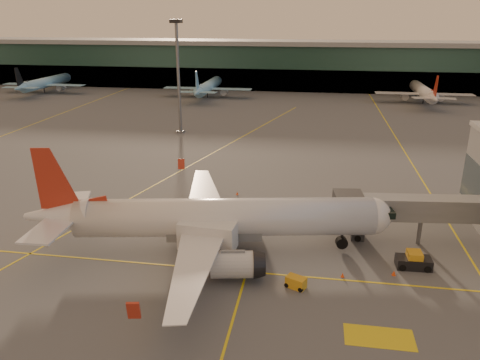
% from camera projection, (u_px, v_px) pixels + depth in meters
% --- Properties ---
extents(ground, '(600.00, 600.00, 0.00)m').
position_uv_depth(ground, '(190.00, 293.00, 47.06)').
color(ground, '#4C4F54').
rests_on(ground, ground).
extents(taxi_markings, '(100.12, 173.00, 0.01)m').
position_uv_depth(taxi_markings, '(214.00, 161.00, 89.58)').
color(taxi_markings, yellow).
rests_on(taxi_markings, ground).
extents(terminal, '(400.00, 20.00, 17.60)m').
position_uv_depth(terminal, '(287.00, 65.00, 176.12)').
color(terminal, '#19382D').
rests_on(terminal, ground).
extents(mast_west_near, '(2.40, 2.40, 25.60)m').
position_uv_depth(mast_west_near, '(178.00, 69.00, 106.58)').
color(mast_west_near, slate).
rests_on(mast_west_near, ground).
extents(distant_aircraft_row, '(350.00, 34.00, 13.00)m').
position_uv_depth(distant_aircraft_row, '(314.00, 100.00, 155.25)').
color(distant_aircraft_row, '#88C3E4').
rests_on(distant_aircraft_row, ground).
extents(main_airplane, '(42.24, 38.33, 12.80)m').
position_uv_depth(main_airplane, '(213.00, 219.00, 54.05)').
color(main_airplane, white).
rests_on(main_airplane, ground).
extents(jet_bridge, '(22.10, 5.42, 6.19)m').
position_uv_depth(jet_bridge, '(434.00, 211.00, 55.91)').
color(jet_bridge, slate).
rests_on(jet_bridge, ground).
extents(catering_truck, '(6.52, 3.35, 4.90)m').
position_uv_depth(catering_truck, '(208.00, 240.00, 52.03)').
color(catering_truck, '#AC3018').
rests_on(catering_truck, ground).
extents(gpu_cart, '(2.35, 1.95, 1.19)m').
position_uv_depth(gpu_cart, '(296.00, 282.00, 47.86)').
color(gpu_cart, gold).
rests_on(gpu_cart, ground).
extents(pushback_tug, '(3.81, 2.16, 1.93)m').
position_uv_depth(pushback_tug, '(414.00, 261.00, 51.59)').
color(pushback_tug, black).
rests_on(pushback_tug, ground).
extents(cone_nose, '(0.44, 0.44, 0.56)m').
position_uv_depth(cone_nose, '(394.00, 273.00, 50.21)').
color(cone_nose, '#EF440C').
rests_on(cone_nose, ground).
extents(cone_tail, '(0.40, 0.40, 0.51)m').
position_uv_depth(cone_tail, '(50.00, 240.00, 57.59)').
color(cone_tail, '#EF440C').
rests_on(cone_tail, ground).
extents(cone_wing_left, '(0.38, 0.38, 0.48)m').
position_uv_depth(cone_wing_left, '(237.00, 193.00, 72.84)').
color(cone_wing_left, '#EF440C').
rests_on(cone_wing_left, ground).
extents(cone_fwd, '(0.38, 0.38, 0.48)m').
position_uv_depth(cone_fwd, '(343.00, 275.00, 49.89)').
color(cone_fwd, '#EF440C').
rests_on(cone_fwd, ground).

